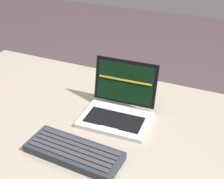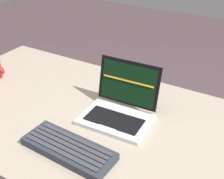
{
  "view_description": "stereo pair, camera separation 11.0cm",
  "coord_description": "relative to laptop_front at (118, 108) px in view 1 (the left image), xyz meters",
  "views": [
    {
      "loc": [
        0.41,
        -0.86,
        1.43
      ],
      "look_at": [
        0.03,
        0.01,
        0.87
      ],
      "focal_mm": 47.66,
      "sensor_mm": 36.0,
      "label": 1
    },
    {
      "loc": [
        0.51,
        -0.81,
        1.43
      ],
      "look_at": [
        0.03,
        0.01,
        0.87
      ],
      "focal_mm": 47.66,
      "sensor_mm": 36.0,
      "label": 2
    }
  ],
  "objects": [
    {
      "name": "desk",
      "position": [
        -0.04,
        -0.06,
        -0.13
      ],
      "size": [
        1.72,
        0.82,
        0.72
      ],
      "color": "#A1927F",
      "rests_on": "ground"
    },
    {
      "name": "external_keyboard",
      "position": [
        -0.05,
        -0.27,
        -0.03
      ],
      "size": [
        0.34,
        0.14,
        0.03
      ],
      "color": "#282E37",
      "rests_on": "desk"
    },
    {
      "name": "laptop_front",
      "position": [
        0.0,
        0.0,
        0.0
      ],
      "size": [
        0.28,
        0.24,
        0.21
      ],
      "color": "silver",
      "rests_on": "desk"
    }
  ]
}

